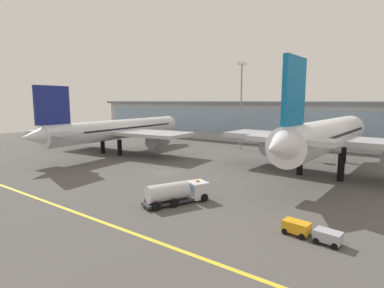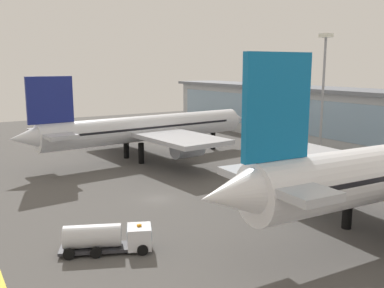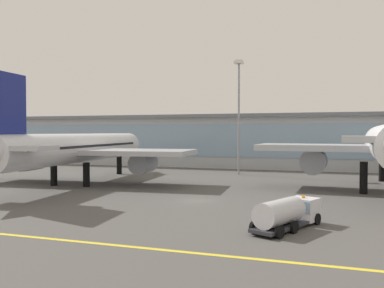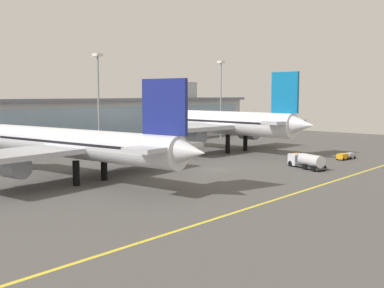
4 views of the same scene
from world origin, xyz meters
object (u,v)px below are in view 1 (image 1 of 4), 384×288
at_px(airliner_near_right, 326,136).
at_px(baggage_tug_near, 310,231).
at_px(airliner_near_left, 119,130).
at_px(apron_light_mast_west, 241,93).
at_px(fuel_tanker_truck, 179,192).

height_order(airliner_near_right, baggage_tug_near, airliner_near_right).
bearing_deg(airliner_near_left, airliner_near_right, -88.28).
relative_size(baggage_tug_near, apron_light_mast_west, 0.24).
xyz_separation_m(airliner_near_left, fuel_tanker_truck, (37.40, -22.12, -4.54)).
bearing_deg(fuel_tanker_truck, apron_light_mast_west, 41.16).
bearing_deg(baggage_tug_near, fuel_tanker_truck, 3.78).
height_order(fuel_tanker_truck, baggage_tug_near, fuel_tanker_truck).
bearing_deg(baggage_tug_near, airliner_near_right, -73.23).
distance_m(fuel_tanker_truck, apron_light_mast_west, 50.40).
xyz_separation_m(airliner_near_left, baggage_tug_near, (54.60, -22.84, -5.26)).
height_order(airliner_near_left, fuel_tanker_truck, airliner_near_left).
height_order(fuel_tanker_truck, apron_light_mast_west, apron_light_mast_west).
relative_size(airliner_near_left, fuel_tanker_truck, 5.62).
bearing_deg(apron_light_mast_west, airliner_near_left, -133.49).
relative_size(airliner_near_right, baggage_tug_near, 8.38).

